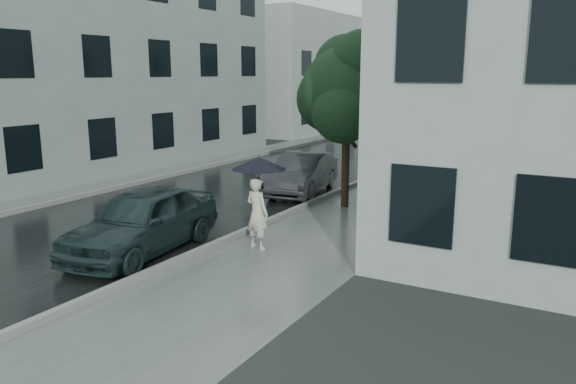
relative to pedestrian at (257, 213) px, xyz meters
The scene contains 14 objects.
ground 2.27m from the pedestrian, 71.74° to the right, with size 120.00×120.00×0.00m, color black.
sidewalk 10.08m from the pedestrian, 84.80° to the left, with size 3.50×60.00×0.01m, color slate.
kerb_near 10.07m from the pedestrian, 95.23° to the left, with size 0.15×60.00×0.15m, color slate.
asphalt_road 10.96m from the pedestrian, 113.82° to the left, with size 6.85×60.00×0.00m, color black.
kerb_far 12.78m from the pedestrian, 128.36° to the left, with size 0.15×60.00×0.15m, color slate.
sidewalk_far 13.37m from the pedestrian, 131.48° to the left, with size 1.70×60.00×0.01m, color #4C5451.
building_far_a 14.94m from the pedestrian, 155.41° to the left, with size 7.02×20.00×9.50m.
building_far_b 31.08m from the pedestrian, 115.09° to the left, with size 7.02×18.00×8.00m.
pedestrian is the anchor object (origin of this frame).
umbrella 1.16m from the pedestrian, 46.21° to the left, with size 1.47×1.47×1.27m.
street_tree 5.62m from the pedestrian, 89.31° to the left, with size 3.56×3.23×5.22m.
lamp_post 8.72m from the pedestrian, 92.25° to the left, with size 0.84×0.40×5.19m.
car_near 2.60m from the pedestrian, 144.66° to the right, with size 1.75×4.35×1.48m, color #19292B.
car_far 6.25m from the pedestrian, 108.59° to the left, with size 1.44×4.12×1.36m, color #242629.
Camera 1 is at (6.11, -8.54, 4.01)m, focal length 35.00 mm.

